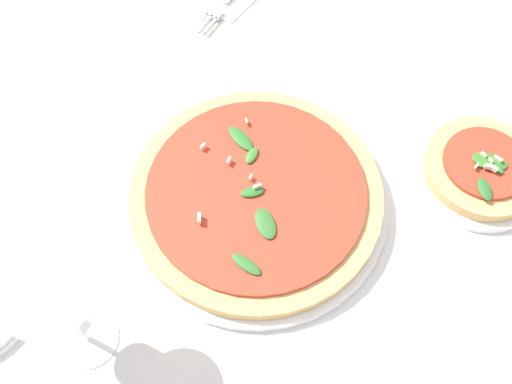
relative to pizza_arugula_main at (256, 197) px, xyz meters
The scene contains 4 objects.
ground_plane 0.03m from the pizza_arugula_main, 58.55° to the left, with size 6.00×6.00×0.00m, color silver.
pizza_arugula_main is the anchor object (origin of this frame).
pizza_personal_side 0.30m from the pizza_arugula_main, 130.45° to the left, with size 0.17×0.17×0.05m.
wine_glass 0.28m from the pizza_arugula_main, 14.92° to the right, with size 0.10×0.10×0.16m.
Camera 1 is at (0.30, 0.18, 0.70)m, focal length 42.00 mm.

